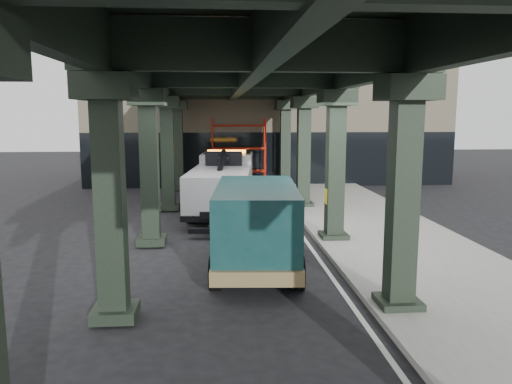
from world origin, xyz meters
name	(u,v)px	position (x,y,z in m)	size (l,w,h in m)	color
ground	(262,261)	(0.00, 0.00, 0.00)	(90.00, 90.00, 0.00)	black
sidewalk	(389,239)	(4.50, 2.00, 0.07)	(5.00, 40.00, 0.15)	gray
lane_stripe	(307,242)	(1.70, 2.00, 0.01)	(0.12, 38.00, 0.01)	silver
viaduct	(243,75)	(-0.40, 2.00, 5.46)	(7.40, 32.00, 6.40)	black
building	(264,118)	(2.00, 20.00, 4.00)	(22.00, 10.00, 8.00)	#C6B793
scaffolding	(239,152)	(0.00, 14.64, 2.11)	(3.08, 0.88, 4.00)	red
tow_truck	(224,182)	(-0.98, 7.51, 1.33)	(3.13, 8.50, 2.73)	black
towed_van	(256,223)	(-0.20, -0.57, 1.26)	(2.67, 5.92, 2.34)	#0F3738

